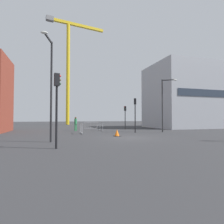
{
  "coord_description": "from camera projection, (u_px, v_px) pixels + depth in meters",
  "views": [
    {
      "loc": [
        -5.93,
        -14.88,
        1.69
      ],
      "look_at": [
        0.0,
        4.89,
        2.36
      ],
      "focal_mm": 29.83,
      "sensor_mm": 36.0,
      "label": 1
    }
  ],
  "objects": [
    {
      "name": "ground",
      "position": [
        128.0,
        138.0,
        15.89
      ],
      "size": [
        160.0,
        160.0,
        0.0
      ],
      "primitive_type": "plane",
      "color": "#333335"
    },
    {
      "name": "office_block",
      "position": [
        186.0,
        97.0,
        33.53
      ],
      "size": [
        12.99,
        9.98,
        11.02
      ],
      "color": "#A8AAB2",
      "rests_on": "ground"
    },
    {
      "name": "construction_crane",
      "position": [
        69.0,
        58.0,
        48.71
      ],
      "size": [
        15.43,
        3.74,
        27.27
      ],
      "color": "yellow",
      "rests_on": "ground"
    },
    {
      "name": "streetlamp_tall",
      "position": [
        50.0,
        81.0,
        12.92
      ],
      "size": [
        0.7,
        1.83,
        7.13
      ],
      "color": "#232326",
      "rests_on": "ground"
    },
    {
      "name": "streetlamp_short",
      "position": [
        164.0,
        100.0,
        22.25
      ],
      "size": [
        1.58,
        0.96,
        6.33
      ],
      "color": "#2D2D30",
      "rests_on": "ground"
    },
    {
      "name": "traffic_light_verge",
      "position": [
        125.0,
        113.0,
        28.38
      ],
      "size": [
        0.38,
        0.36,
        3.52
      ],
      "color": "#2D2D30",
      "rests_on": "ground"
    },
    {
      "name": "traffic_light_corner",
      "position": [
        135.0,
        110.0,
        21.67
      ],
      "size": [
        0.35,
        0.39,
        3.99
      ],
      "color": "black",
      "rests_on": "ground"
    },
    {
      "name": "traffic_light_median",
      "position": [
        57.0,
        98.0,
        10.31
      ],
      "size": [
        0.39,
        0.29,
        4.17
      ],
      "color": "black",
      "rests_on": "ground"
    },
    {
      "name": "pedestrian_walking",
      "position": [
        76.0,
        123.0,
        24.46
      ],
      "size": [
        0.34,
        0.34,
        1.84
      ],
      "color": "#2D844C",
      "rests_on": "ground"
    },
    {
      "name": "safety_barrier_left_run",
      "position": [
        100.0,
        127.0,
        24.62
      ],
      "size": [
        0.34,
        1.97,
        1.08
      ],
      "color": "#9EA0A5",
      "rests_on": "ground"
    },
    {
      "name": "safety_barrier_rear",
      "position": [
        91.0,
        125.0,
        29.01
      ],
      "size": [
        2.05,
        0.26,
        1.08
      ],
      "color": "gray",
      "rests_on": "ground"
    },
    {
      "name": "safety_barrier_right_run",
      "position": [
        81.0,
        128.0,
        20.07
      ],
      "size": [
        0.1,
        2.14,
        1.08
      ],
      "color": "#9EA0A5",
      "rests_on": "ground"
    },
    {
      "name": "traffic_cone_striped",
      "position": [
        117.0,
        133.0,
        17.31
      ],
      "size": [
        0.63,
        0.63,
        0.63
      ],
      "color": "black",
      "rests_on": "ground"
    }
  ]
}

